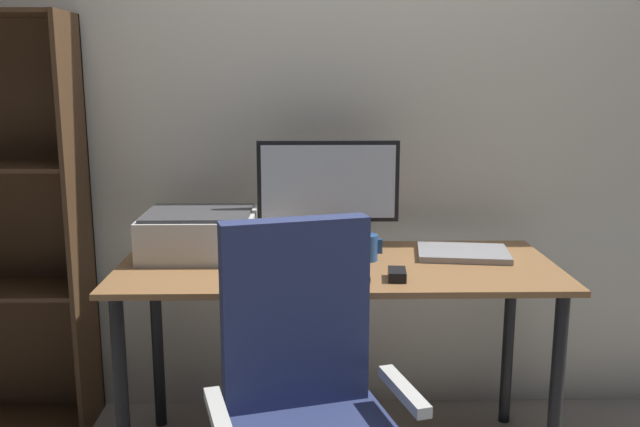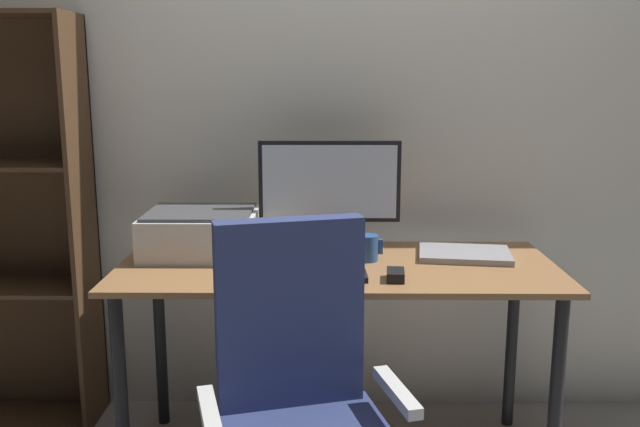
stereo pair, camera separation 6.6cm
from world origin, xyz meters
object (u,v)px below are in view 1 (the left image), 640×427
(printer, at_px, (199,234))
(coffee_mug, at_px, (368,248))
(desk, at_px, (337,289))
(laptop, at_px, (463,253))
(monitor, at_px, (328,188))
(mouse, at_px, (397,274))
(keyboard, at_px, (323,276))

(printer, bearing_deg, coffee_mug, -7.64)
(desk, bearing_deg, printer, 165.80)
(coffee_mug, xyz_separation_m, laptop, (0.35, 0.05, -0.04))
(monitor, distance_m, printer, 0.49)
(monitor, xyz_separation_m, coffee_mug, (0.13, -0.14, -0.19))
(desk, relative_size, laptop, 4.71)
(monitor, bearing_deg, desk, -81.85)
(desk, height_order, mouse, mouse)
(desk, bearing_deg, laptop, 11.70)
(coffee_mug, bearing_deg, keyboard, -126.01)
(desk, xyz_separation_m, monitor, (-0.03, 0.18, 0.33))
(coffee_mug, distance_m, printer, 0.61)
(monitor, bearing_deg, coffee_mug, -45.80)
(printer, bearing_deg, mouse, -24.76)
(mouse, distance_m, laptop, 0.39)
(keyboard, xyz_separation_m, printer, (-0.44, 0.30, 0.07))
(keyboard, relative_size, laptop, 0.91)
(coffee_mug, relative_size, printer, 0.23)
(desk, bearing_deg, mouse, -45.58)
(mouse, height_order, coffee_mug, coffee_mug)
(desk, bearing_deg, keyboard, -106.40)
(monitor, bearing_deg, mouse, -60.46)
(laptop, xyz_separation_m, printer, (-0.95, 0.03, 0.07))
(keyboard, bearing_deg, laptop, 26.18)
(monitor, xyz_separation_m, mouse, (0.21, -0.37, -0.22))
(mouse, bearing_deg, monitor, 124.55)
(keyboard, bearing_deg, desk, 71.73)
(monitor, relative_size, laptop, 1.61)
(laptop, bearing_deg, mouse, -126.69)
(mouse, bearing_deg, laptop, 50.69)
(printer, bearing_deg, monitor, 7.10)
(keyboard, xyz_separation_m, coffee_mug, (0.16, 0.22, 0.04))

